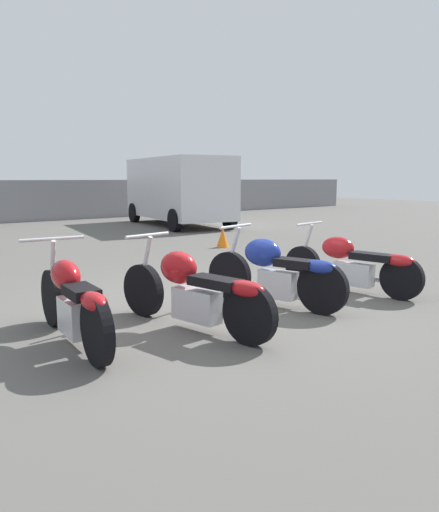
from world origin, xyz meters
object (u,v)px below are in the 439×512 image
at_px(parked_van, 178,188).
at_px(motorcycle_slot_1, 194,290).
at_px(motorcycle_slot_0, 73,302).
at_px(motorcycle_slot_2, 275,271).
at_px(motorcycle_slot_3, 352,264).
at_px(traffic_cone_far, 223,237).

bearing_deg(parked_van, motorcycle_slot_1, -112.65).
xyz_separation_m(motorcycle_slot_0, parked_van, (7.78, 9.78, 0.84)).
distance_m(motorcycle_slot_1, motorcycle_slot_2, 1.39).
xyz_separation_m(motorcycle_slot_2, motorcycle_slot_3, (1.43, -0.11, -0.04)).
distance_m(motorcycle_slot_0, parked_van, 12.52).
bearing_deg(traffic_cone_far, motorcycle_slot_1, -131.56).
bearing_deg(motorcycle_slot_3, motorcycle_slot_1, 171.90).
height_order(motorcycle_slot_2, motorcycle_slot_3, motorcycle_slot_2).
bearing_deg(motorcycle_slot_1, parked_van, 47.04).
bearing_deg(motorcycle_slot_1, motorcycle_slot_3, -8.51).
xyz_separation_m(motorcycle_slot_1, parked_van, (6.58, 10.12, 0.83)).
bearing_deg(motorcycle_slot_2, parked_van, 47.69).
relative_size(motorcycle_slot_0, motorcycle_slot_3, 0.96).
bearing_deg(motorcycle_slot_0, parked_van, 57.00).
height_order(motorcycle_slot_0, motorcycle_slot_3, motorcycle_slot_0).
xyz_separation_m(parked_van, traffic_cone_far, (-2.30, -5.28, -1.03)).
bearing_deg(motorcycle_slot_3, parked_van, 59.93).
bearing_deg(motorcycle_slot_0, traffic_cone_far, 44.86).
bearing_deg(motorcycle_slot_0, motorcycle_slot_1, -10.39).
bearing_deg(motorcycle_slot_3, motorcycle_slot_0, 166.64).
xyz_separation_m(motorcycle_slot_3, parked_van, (3.77, 10.05, 0.86)).
relative_size(motorcycle_slot_2, traffic_cone_far, 4.22).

